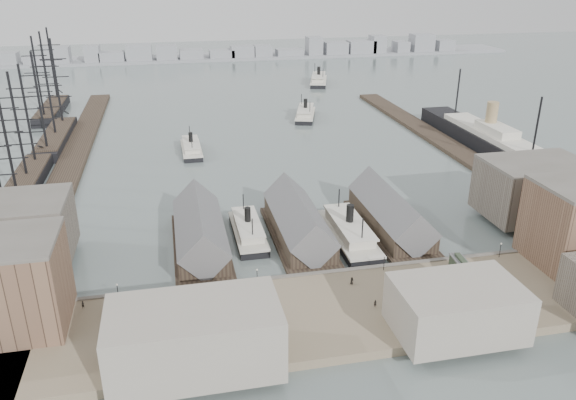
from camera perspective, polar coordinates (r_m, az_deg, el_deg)
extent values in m
plane|color=#566463|center=(136.95, 2.66, -7.08)|extent=(900.00, 900.00, 0.00)
cube|color=#786851|center=(120.14, 5.12, -11.30)|extent=(180.00, 30.00, 2.00)
cube|color=#59544C|center=(132.04, 3.24, -7.74)|extent=(180.00, 1.20, 2.30)
cube|color=#2D231C|center=(227.98, -20.92, 4.07)|extent=(10.00, 220.00, 1.60)
cube|color=#2D231C|center=(241.50, 15.36, 5.76)|extent=(10.00, 180.00, 1.60)
cube|color=#2D231C|center=(147.17, -8.82, -4.83)|extent=(14.00, 42.00, 1.20)
cube|color=#2D231C|center=(146.67, -8.92, -3.58)|extent=(12.00, 36.00, 5.00)
cube|color=#59595B|center=(145.54, -8.98, -2.66)|extent=(12.60, 37.00, 12.60)
cube|color=#2D231C|center=(150.33, 1.12, -3.92)|extent=(14.00, 42.00, 1.20)
cube|color=#2D231C|center=(149.84, 1.05, -2.69)|extent=(12.00, 36.00, 5.00)
cube|color=#59595B|center=(148.74, 1.05, -1.79)|extent=(12.60, 37.00, 12.60)
cube|color=#2D231C|center=(157.77, 10.37, -2.97)|extent=(14.00, 42.00, 1.20)
cube|color=#2D231C|center=(157.31, 10.31, -1.79)|extent=(12.00, 36.00, 5.00)
cube|color=#59595B|center=(156.26, 10.38, -0.93)|extent=(12.60, 37.00, 12.60)
cube|color=#60564C|center=(150.36, -26.03, -2.85)|extent=(26.00, 20.00, 14.00)
cube|color=#60564C|center=(173.41, 23.68, 1.02)|extent=(28.00, 20.00, 15.00)
cube|color=gray|center=(114.80, 16.78, -10.50)|extent=(24.00, 16.00, 10.00)
cube|color=gray|center=(102.22, -9.44, -13.61)|extent=(30.00, 16.00, 12.00)
cylinder|color=black|center=(126.18, -16.89, -8.98)|extent=(0.16, 0.16, 3.60)
sphere|color=beige|center=(125.22, -16.99, -8.24)|extent=(0.44, 0.44, 0.44)
cylinder|color=black|center=(126.44, -3.15, -7.84)|extent=(0.16, 0.16, 3.60)
sphere|color=beige|center=(125.49, -3.17, -7.09)|extent=(0.44, 0.44, 0.44)
cylinder|color=black|center=(133.62, 9.73, -6.36)|extent=(0.16, 0.16, 3.60)
sphere|color=beige|center=(132.71, 9.78, -5.65)|extent=(0.44, 0.44, 0.44)
cylinder|color=black|center=(146.69, 20.74, -4.84)|extent=(0.16, 0.16, 3.60)
sphere|color=beige|center=(145.87, 20.85, -4.17)|extent=(0.44, 0.44, 0.44)
cube|color=gray|center=(460.64, -8.39, 14.16)|extent=(500.00, 40.00, 2.00)
cube|color=gray|center=(463.36, -26.95, 12.58)|extent=(20.65, 14.00, 10.28)
cube|color=gray|center=(458.74, -24.26, 12.75)|extent=(14.71, 14.00, 7.23)
cube|color=gray|center=(455.44, -22.37, 13.37)|extent=(17.63, 14.00, 13.23)
cube|color=gray|center=(451.92, -19.24, 13.76)|extent=(10.74, 14.00, 13.58)
cube|color=gray|center=(450.89, -17.44, 13.63)|extent=(18.06, 14.00, 8.64)
cube|color=gray|center=(449.29, -14.88, 14.18)|extent=(18.55, 14.00, 13.29)
cube|color=gray|center=(448.95, -12.22, 14.36)|extent=(15.33, 14.00, 12.47)
cube|color=gray|center=(449.65, -9.79, 14.30)|extent=(17.56, 14.00, 8.72)
cube|color=gray|center=(451.35, -6.75, 14.43)|extent=(18.76, 14.00, 7.63)
cube|color=gray|center=(452.95, -4.69, 14.71)|extent=(17.61, 14.00, 10.35)
cube|color=gray|center=(455.34, -2.60, 14.80)|extent=(13.38, 14.00, 10.30)
cube|color=gray|center=(459.64, 0.14, 14.67)|extent=(20.73, 14.00, 6.75)
cube|color=gray|center=(463.69, 2.66, 15.27)|extent=(11.51, 14.00, 15.57)
cube|color=gray|center=(468.77, 4.83, 15.03)|extent=(18.17, 14.00, 11.26)
cube|color=gray|center=(475.42, 7.43, 15.07)|extent=(21.81, 14.00, 11.83)
cube|color=gray|center=(479.92, 9.06, 15.28)|extent=(11.12, 14.00, 15.50)
cube|color=gray|center=(487.95, 11.39, 14.93)|extent=(10.90, 14.00, 10.29)
cube|color=gray|center=(495.01, 13.42, 15.19)|extent=(17.95, 14.00, 15.72)
cube|color=gray|center=(504.11, 15.53, 14.82)|extent=(14.21, 14.00, 10.51)
cube|color=black|center=(152.35, -4.07, -3.50)|extent=(7.38, 25.84, 1.66)
cube|color=beige|center=(151.83, -4.08, -3.09)|extent=(7.75, 25.84, 0.46)
cube|color=beige|center=(151.27, -4.09, -2.65)|extent=(6.00, 18.46, 2.03)
cube|color=beige|center=(150.72, -4.10, -2.21)|extent=(6.46, 20.30, 0.37)
cylinder|color=black|center=(149.88, -4.13, -1.50)|extent=(1.66, 1.66, 4.15)
cylinder|color=black|center=(157.50, -4.56, -0.35)|extent=(0.28, 0.28, 5.54)
cylinder|color=black|center=(142.49, -3.64, -2.92)|extent=(0.28, 0.28, 5.54)
cube|color=black|center=(150.91, 6.20, -3.78)|extent=(8.79, 30.76, 1.98)
cube|color=beige|center=(150.28, 6.22, -3.30)|extent=(9.23, 30.76, 0.55)
cube|color=beige|center=(149.61, 6.25, -2.77)|extent=(7.14, 21.97, 2.42)
cube|color=beige|center=(148.96, 6.27, -2.23)|extent=(7.69, 24.17, 0.44)
cylinder|color=black|center=(147.96, 6.31, -1.39)|extent=(1.98, 1.98, 4.94)
cylinder|color=black|center=(156.66, 5.20, -0.01)|extent=(0.33, 0.33, 6.59)
cylinder|color=black|center=(139.61, 7.56, -3.09)|extent=(0.33, 0.33, 6.59)
cube|color=black|center=(223.86, -9.76, 4.93)|extent=(7.30, 24.69, 1.58)
cube|color=beige|center=(223.52, -9.78, 5.21)|extent=(7.65, 24.70, 0.44)
cube|color=beige|center=(223.16, -9.80, 5.51)|extent=(5.91, 17.65, 1.93)
cube|color=beige|center=(222.80, -9.83, 5.82)|extent=(6.36, 19.41, 0.35)
cylinder|color=black|center=(222.26, -9.86, 6.29)|extent=(1.58, 1.58, 3.96)
cylinder|color=black|center=(229.91, -9.96, 6.79)|extent=(0.26, 0.26, 5.28)
cylinder|color=black|center=(214.72, -9.74, 5.67)|extent=(0.26, 0.26, 5.28)
cube|color=black|center=(272.89, 1.77, 8.50)|extent=(15.75, 28.72, 1.78)
cube|color=beige|center=(272.57, 1.78, 8.76)|extent=(16.13, 28.84, 0.49)
cube|color=beige|center=(272.24, 1.78, 9.04)|extent=(11.99, 20.74, 2.17)
cube|color=beige|center=(271.92, 1.79, 9.32)|extent=(13.05, 22.78, 0.39)
cylinder|color=black|center=(271.42, 1.79, 9.77)|extent=(1.78, 1.78, 4.44)
cylinder|color=black|center=(279.88, 1.35, 10.13)|extent=(0.30, 0.30, 5.92)
cylinder|color=black|center=(263.09, 2.26, 9.30)|extent=(0.30, 0.30, 5.92)
cube|color=black|center=(355.09, 3.12, 11.84)|extent=(17.50, 32.59, 2.01)
cube|color=beige|center=(354.82, 3.12, 12.08)|extent=(17.93, 32.72, 0.56)
cube|color=beige|center=(354.53, 3.13, 12.32)|extent=(13.34, 23.53, 2.46)
cube|color=beige|center=(354.25, 3.14, 12.57)|extent=(14.51, 25.84, 0.45)
cylinder|color=black|center=(353.82, 3.14, 12.97)|extent=(2.01, 2.01, 5.04)
cylinder|color=black|center=(363.45, 2.72, 13.20)|extent=(0.34, 0.34, 6.72)
cylinder|color=black|center=(344.30, 3.59, 12.64)|extent=(0.34, 0.34, 6.72)
cube|color=black|center=(199.54, -25.33, 1.10)|extent=(9.19, 63.28, 3.67)
cube|color=#2D231C|center=(198.84, -25.43, 1.67)|extent=(8.68, 56.95, 0.61)
cylinder|color=black|center=(187.26, -26.72, 5.56)|extent=(0.82, 0.82, 34.70)
cylinder|color=black|center=(201.09, -25.79, 6.78)|extent=(0.82, 0.82, 34.70)
cylinder|color=black|center=(215.05, -24.99, 7.84)|extent=(0.82, 0.82, 34.70)
cube|color=black|center=(252.13, -22.47, 5.81)|extent=(9.68, 55.95, 3.87)
cube|color=#2D231C|center=(251.55, -22.55, 6.30)|extent=(9.15, 50.36, 0.65)
cylinder|color=black|center=(228.90, -23.95, 9.09)|extent=(0.86, 0.86, 36.58)
cylinder|color=black|center=(247.71, -23.15, 10.13)|extent=(0.86, 0.86, 36.58)
cylinder|color=black|center=(266.64, -22.46, 11.03)|extent=(0.86, 0.86, 36.58)
cube|color=black|center=(302.95, -22.86, 8.38)|extent=(9.62, 53.46, 3.85)
cube|color=#2D231C|center=(302.46, -22.92, 8.79)|extent=(9.09, 48.12, 0.64)
cylinder|color=black|center=(281.20, -24.08, 11.28)|extent=(0.86, 0.86, 36.35)
cylinder|color=black|center=(299.30, -23.43, 11.97)|extent=(0.86, 0.86, 36.35)
cylinder|color=black|center=(317.47, -22.86, 12.58)|extent=(0.86, 0.86, 36.35)
cube|color=black|center=(238.34, 19.63, 5.58)|extent=(13.09, 95.67, 6.04)
cube|color=beige|center=(237.27, 19.76, 6.51)|extent=(11.08, 55.39, 2.01)
cube|color=beige|center=(232.54, 20.47, 6.75)|extent=(8.06, 20.14, 3.02)
cylinder|color=tan|center=(235.55, 19.99, 8.15)|extent=(4.43, 4.43, 10.07)
cube|color=black|center=(135.26, 17.27, -7.43)|extent=(3.35, 9.97, 0.82)
cube|color=#283526|center=(134.42, 17.36, -6.78)|extent=(3.50, 10.49, 2.68)
cube|color=#59595B|center=(133.71, 17.43, -6.23)|extent=(3.74, 10.92, 0.31)
imported|color=black|center=(122.52, -16.34, -10.53)|extent=(1.57, 1.46, 1.46)
cube|color=#3F2D21|center=(122.19, -17.56, -10.69)|extent=(2.88, 2.08, 0.25)
cylinder|color=black|center=(121.79, -17.48, -11.00)|extent=(1.09, 0.34, 1.10)
cylinder|color=black|center=(122.96, -17.59, -10.66)|extent=(1.09, 0.34, 1.10)
imported|color=black|center=(116.94, -1.91, -11.22)|extent=(1.83, 0.84, 1.54)
cube|color=#3F2D21|center=(116.54, -3.19, -11.30)|extent=(2.61, 1.51, 0.25)
cylinder|color=black|center=(116.16, -3.13, -11.63)|extent=(1.10, 0.09, 1.10)
cylinder|color=black|center=(117.31, -3.24, -11.25)|extent=(1.10, 0.09, 1.10)
imported|color=black|center=(123.78, 15.83, -10.05)|extent=(1.84, 1.98, 1.63)
cube|color=#3F2D21|center=(122.06, 14.98, -10.41)|extent=(2.95, 2.28, 0.25)
cylinder|color=black|center=(121.86, 15.21, -10.69)|extent=(1.06, 0.44, 1.10)
cylinder|color=black|center=(122.64, 14.73, -10.40)|extent=(1.06, 0.44, 1.10)
imported|color=black|center=(126.19, -20.11, -9.95)|extent=(0.71, 0.60, 1.66)
imported|color=black|center=(117.80, -15.97, -11.89)|extent=(0.89, 1.00, 1.70)
imported|color=black|center=(121.24, -9.66, -10.15)|extent=(0.88, 1.24, 1.75)
imported|color=black|center=(114.49, -0.58, -11.97)|extent=(1.11, 0.76, 1.75)
imported|color=black|center=(127.59, 6.50, -8.15)|extent=(0.94, 0.70, 1.73)
imported|color=black|center=(120.46, 8.86, -10.36)|extent=(0.74, 0.69, 1.66)
imported|color=black|center=(128.62, 10.76, -8.16)|extent=(1.02, 0.93, 1.72)
imported|color=black|center=(131.35, 21.48, -8.80)|extent=(1.18, 0.83, 1.67)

